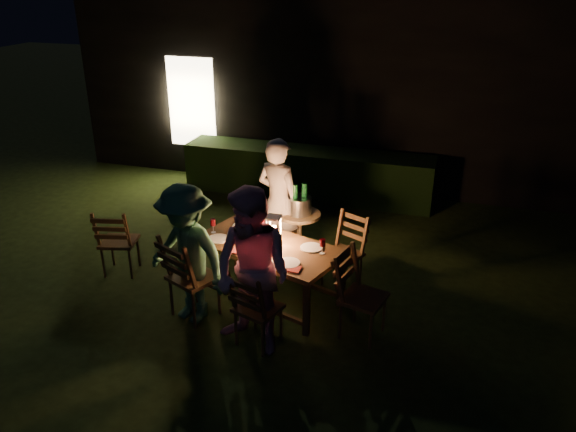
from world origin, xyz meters
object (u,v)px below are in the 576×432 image
(side_table, at_px, (299,219))
(chair_far_right, at_px, (343,264))
(bottle_bucket_b, at_px, (304,201))
(chair_spare, at_px, (120,253))
(bottle_table, at_px, (250,228))
(ice_bucket, at_px, (300,205))
(chair_far_left, at_px, (277,242))
(person_opp_right, at_px, (253,273))
(lantern, at_px, (274,232))
(person_house_side, at_px, (279,202))
(person_opp_left, at_px, (187,254))
(chair_near_left, at_px, (193,291))
(chair_near_right, at_px, (257,321))
(bottle_bucket_a, at_px, (295,202))
(dining_table, at_px, (268,250))
(chair_end, at_px, (361,310))

(side_table, bearing_deg, chair_far_right, -28.40)
(bottle_bucket_b, bearing_deg, chair_spare, -156.40)
(bottle_table, height_order, ice_bucket, bottle_table)
(chair_far_left, height_order, person_opp_right, person_opp_right)
(lantern, relative_size, ice_bucket, 1.17)
(person_house_side, xyz_separation_m, bottle_bucket_b, (0.33, 0.03, 0.04))
(chair_far_right, xyz_separation_m, side_table, (-0.65, 0.35, 0.36))
(person_opp_right, xyz_separation_m, person_opp_left, (-0.85, 0.28, -0.08))
(chair_near_left, height_order, chair_near_right, chair_near_left)
(side_table, height_order, bottle_bucket_a, bottle_bucket_a)
(lantern, height_order, side_table, lantern)
(chair_near_left, distance_m, person_opp_left, 0.48)
(ice_bucket, bearing_deg, dining_table, -97.15)
(chair_near_right, height_order, chair_far_right, chair_near_right)
(chair_spare, distance_m, bottle_table, 1.84)
(ice_bucket, xyz_separation_m, bottle_bucket_b, (0.05, 0.04, 0.05))
(chair_near_left, bearing_deg, chair_end, 30.26)
(side_table, xyz_separation_m, bottle_bucket_a, (-0.05, -0.04, 0.25))
(bottle_bucket_a, distance_m, bottle_bucket_b, 0.13)
(chair_far_right, xyz_separation_m, chair_end, (0.40, -0.94, 0.02))
(bottle_table, bearing_deg, chair_end, -18.40)
(chair_near_left, distance_m, chair_far_right, 1.84)
(lantern, xyz_separation_m, bottle_bucket_b, (0.10, 0.92, 0.03))
(side_table, bearing_deg, ice_bucket, 90.00)
(chair_far_right, distance_m, chair_end, 1.03)
(dining_table, xyz_separation_m, bottle_bucket_b, (0.16, 0.95, 0.25))
(ice_bucket, relative_size, bottle_bucket_a, 0.94)
(chair_near_right, xyz_separation_m, chair_end, (0.98, 0.48, 0.02))
(chair_spare, height_order, side_table, chair_spare)
(chair_near_left, relative_size, bottle_bucket_b, 3.29)
(person_house_side, height_order, lantern, person_house_side)
(person_house_side, distance_m, bottle_bucket_b, 0.34)
(chair_near_right, bearing_deg, chair_far_left, 119.37)
(chair_far_left, bearing_deg, chair_near_right, 123.97)
(chair_spare, distance_m, lantern, 2.13)
(dining_table, distance_m, side_table, 0.92)
(chair_far_right, relative_size, person_house_side, 0.55)
(chair_near_right, bearing_deg, ice_bucket, 109.71)
(bottle_bucket_b, bearing_deg, chair_near_left, -118.50)
(chair_far_left, bearing_deg, lantern, 128.40)
(chair_near_left, height_order, chair_end, chair_near_left)
(chair_near_left, xyz_separation_m, bottle_table, (0.43, 0.67, 0.52))
(ice_bucket, relative_size, bottle_bucket_b, 0.94)
(ice_bucket, height_order, bottle_bucket_b, bottle_bucket_b)
(ice_bucket, bearing_deg, chair_end, -50.95)
(person_opp_left, bearing_deg, chair_near_left, 92.55)
(chair_far_right, height_order, person_opp_left, person_opp_left)
(chair_near_left, relative_size, person_house_side, 0.62)
(dining_table, distance_m, bottle_bucket_b, 1.00)
(chair_near_right, relative_size, person_opp_right, 0.54)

